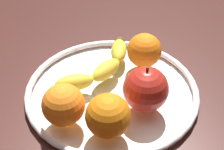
{
  "coord_description": "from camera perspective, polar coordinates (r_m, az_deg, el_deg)",
  "views": [
    {
      "loc": [
        -39.2,
        -27.83,
        44.26
      ],
      "look_at": [
        0.0,
        0.0,
        4.8
      ],
      "focal_mm": 54.42,
      "sensor_mm": 36.0,
      "label": 1
    }
  ],
  "objects": [
    {
      "name": "ground_plane",
      "position": [
        0.67,
        -0.0,
        -4.52
      ],
      "size": [
        125.69,
        125.69,
        4.0
      ],
      "primitive_type": "cube",
      "color": "#3D1E1A"
    },
    {
      "name": "banana",
      "position": [
        0.67,
        -1.78,
        1.54
      ],
      "size": [
        21.19,
        8.02,
        3.21
      ],
      "rotation": [
        0.0,
        0.0,
        -0.07
      ],
      "color": "yellow",
      "rests_on": "fruit_bowl"
    },
    {
      "name": "orange_back_right",
      "position": [
        0.56,
        -8.16,
        -4.99
      ],
      "size": [
        7.19,
        7.19,
        7.19
      ],
      "primitive_type": "sphere",
      "color": "orange",
      "rests_on": "fruit_bowl"
    },
    {
      "name": "fruit_bowl",
      "position": [
        0.65,
        -0.0,
        -2.66
      ],
      "size": [
        32.89,
        32.89,
        1.8
      ],
      "color": "white",
      "rests_on": "ground_plane"
    },
    {
      "name": "apple",
      "position": [
        0.58,
        5.69,
        -2.38
      ],
      "size": [
        7.92,
        7.92,
        8.72
      ],
      "color": "#B1261C",
      "rests_on": "fruit_bowl"
    },
    {
      "name": "orange_back_left",
      "position": [
        0.68,
        5.44,
        4.12
      ],
      "size": [
        6.91,
        6.91,
        6.91
      ],
      "primitive_type": "sphere",
      "color": "orange",
      "rests_on": "fruit_bowl"
    },
    {
      "name": "orange_front_left",
      "position": [
        0.54,
        -0.66,
        -6.9
      ],
      "size": [
        7.35,
        7.35,
        7.35
      ],
      "primitive_type": "sphere",
      "color": "orange",
      "rests_on": "fruit_bowl"
    }
  ]
}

